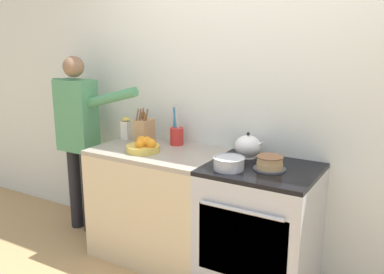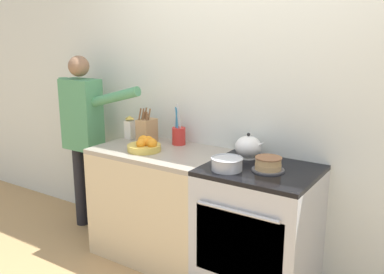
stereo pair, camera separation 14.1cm
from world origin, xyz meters
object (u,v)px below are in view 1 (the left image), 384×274
at_px(layer_cake, 270,163).
at_px(milk_carton, 126,128).
at_px(utensil_crock, 177,135).
at_px(tea_kettle, 248,146).
at_px(mixing_bowl, 229,163).
at_px(fruit_bowl, 144,146).
at_px(person_baker, 78,130).
at_px(knife_block, 144,131).
at_px(stove_range, 260,228).

relative_size(layer_cake, milk_carton, 1.10).
distance_m(utensil_crock, milk_carton, 0.47).
height_order(tea_kettle, utensil_crock, utensil_crock).
distance_m(mixing_bowl, fruit_bowl, 0.75).
xyz_separation_m(tea_kettle, milk_carton, (-1.09, -0.03, 0.01)).
xyz_separation_m(tea_kettle, utensil_crock, (-0.63, 0.03, -0.00)).
bearing_deg(tea_kettle, layer_cake, -38.96).
height_order(fruit_bowl, person_baker, person_baker).
distance_m(knife_block, person_baker, 0.67).
bearing_deg(mixing_bowl, person_baker, 173.17).
xyz_separation_m(mixing_bowl, utensil_crock, (-0.64, 0.36, 0.03)).
relative_size(stove_range, utensil_crock, 2.63).
relative_size(knife_block, utensil_crock, 0.86).
xyz_separation_m(utensil_crock, person_baker, (-0.91, -0.17, -0.03)).
relative_size(tea_kettle, mixing_bowl, 1.08).
distance_m(tea_kettle, fruit_bowl, 0.79).
height_order(stove_range, fruit_bowl, fruit_bowl).
height_order(mixing_bowl, fruit_bowl, fruit_bowl).
distance_m(utensil_crock, fruit_bowl, 0.32).
height_order(knife_block, milk_carton, knife_block).
xyz_separation_m(tea_kettle, knife_block, (-0.88, -0.07, 0.02)).
relative_size(stove_range, layer_cake, 4.11).
xyz_separation_m(knife_block, utensil_crock, (0.25, 0.10, -0.02)).
bearing_deg(mixing_bowl, layer_cake, 30.56).
height_order(stove_range, milk_carton, milk_carton).
relative_size(stove_range, milk_carton, 4.54).
distance_m(mixing_bowl, knife_block, 0.93).
relative_size(layer_cake, knife_block, 0.75).
bearing_deg(person_baker, layer_cake, -11.82).
bearing_deg(utensil_crock, tea_kettle, -2.70).
bearing_deg(layer_cake, stove_range, 165.28).
bearing_deg(knife_block, milk_carton, 170.09).
height_order(tea_kettle, knife_block, knife_block).
xyz_separation_m(mixing_bowl, milk_carton, (-1.10, 0.30, 0.05)).
xyz_separation_m(tea_kettle, fruit_bowl, (-0.74, -0.27, -0.04)).
bearing_deg(tea_kettle, knife_block, -175.57).
relative_size(tea_kettle, fruit_bowl, 0.90).
bearing_deg(utensil_crock, stove_range, -14.33).
relative_size(stove_range, tea_kettle, 3.83).
relative_size(fruit_bowl, person_baker, 0.16).
xyz_separation_m(utensil_crock, milk_carton, (-0.46, -0.06, 0.02)).
xyz_separation_m(layer_cake, tea_kettle, (-0.24, 0.19, 0.04)).
relative_size(stove_range, fruit_bowl, 3.45).
height_order(tea_kettle, fruit_bowl, tea_kettle).
bearing_deg(fruit_bowl, mixing_bowl, -4.83).
xyz_separation_m(knife_block, fruit_bowl, (0.14, -0.20, -0.06)).
xyz_separation_m(stove_range, tea_kettle, (-0.18, 0.18, 0.52)).
bearing_deg(fruit_bowl, utensil_crock, 70.31).
bearing_deg(milk_carton, stove_range, -6.59).
xyz_separation_m(stove_range, fruit_bowl, (-0.92, -0.09, 0.49)).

